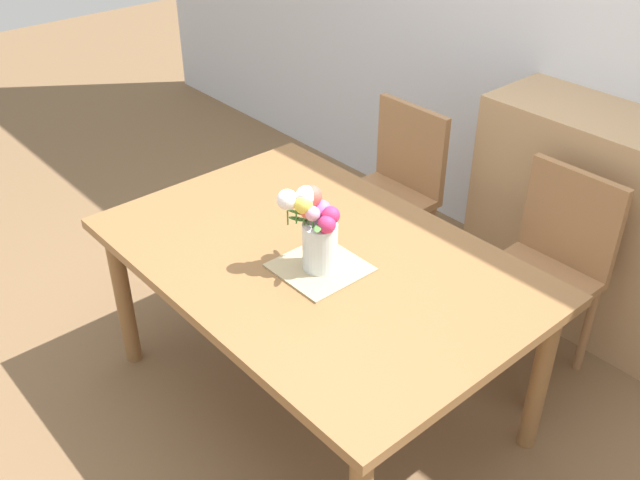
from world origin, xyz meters
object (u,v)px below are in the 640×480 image
(dining_table, at_px, (316,272))
(flower_vase, at_px, (315,225))
(chair_right, at_px, (549,262))
(chair_left, at_px, (394,184))
(dresser, at_px, (626,236))

(dining_table, xyz_separation_m, flower_vase, (0.06, -0.05, 0.25))
(chair_right, relative_size, flower_vase, 2.90)
(chair_left, height_order, chair_right, same)
(dining_table, height_order, dresser, dresser)
(chair_left, bearing_deg, flower_vase, 118.03)
(dresser, bearing_deg, flower_vase, -109.13)
(chair_right, bearing_deg, dresser, -101.95)
(dining_table, distance_m, flower_vase, 0.27)
(chair_left, bearing_deg, dining_table, 116.63)
(chair_left, bearing_deg, chair_right, -180.00)
(chair_left, bearing_deg, dresser, -155.22)
(dining_table, relative_size, flower_vase, 5.18)
(flower_vase, bearing_deg, chair_right, 67.60)
(dining_table, bearing_deg, dresser, 68.04)
(chair_right, bearing_deg, flower_vase, 67.60)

